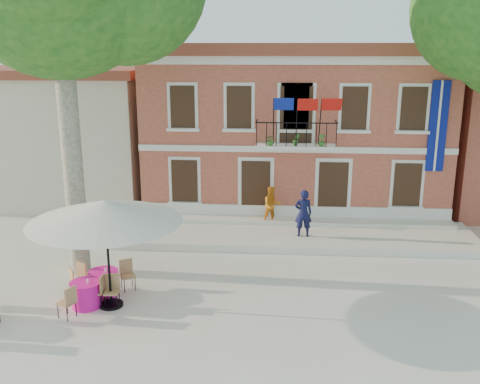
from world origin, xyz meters
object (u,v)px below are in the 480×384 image
(pedestrian_orange, at_px, (272,205))
(patio_umbrella, at_px, (105,211))
(cafe_table_3, at_px, (86,293))
(pedestrian_navy, at_px, (303,213))
(cafe_table_1, at_px, (104,281))

(pedestrian_orange, bearing_deg, patio_umbrella, -140.40)
(patio_umbrella, distance_m, cafe_table_3, 2.57)
(pedestrian_navy, height_order, pedestrian_orange, pedestrian_navy)
(pedestrian_navy, relative_size, cafe_table_1, 0.98)
(pedestrian_navy, height_order, cafe_table_1, pedestrian_navy)
(cafe_table_1, bearing_deg, pedestrian_navy, 38.19)
(pedestrian_navy, xyz_separation_m, cafe_table_3, (-6.50, -5.72, -0.79))
(cafe_table_1, bearing_deg, pedestrian_orange, 51.48)
(cafe_table_3, bearing_deg, pedestrian_orange, 53.41)
(patio_umbrella, distance_m, cafe_table_1, 2.61)
(pedestrian_navy, distance_m, pedestrian_orange, 1.86)
(patio_umbrella, height_order, pedestrian_navy, patio_umbrella)
(patio_umbrella, relative_size, cafe_table_1, 2.32)
(cafe_table_1, xyz_separation_m, cafe_table_3, (-0.27, -0.82, 0.00))
(patio_umbrella, relative_size, pedestrian_navy, 2.36)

